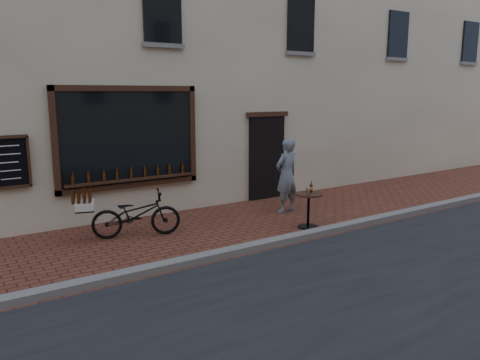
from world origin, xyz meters
TOP-DOWN VIEW (x-y plane):
  - ground at (0.00, 0.00)m, footprint 90.00×90.00m
  - kerb at (0.00, 0.20)m, footprint 90.00×0.25m
  - shop_building at (0.00, 6.50)m, footprint 28.00×6.20m
  - cargo_bicycle at (-2.33, 2.16)m, footprint 2.10×1.11m
  - bistro_table at (0.97, 0.73)m, footprint 0.58×0.58m
  - pedestrian at (1.41, 2.01)m, footprint 0.69×0.50m

SIDE VIEW (x-z plane):
  - ground at x=0.00m, z-range 0.00..0.00m
  - kerb at x=0.00m, z-range 0.00..0.12m
  - cargo_bicycle at x=-2.33m, z-range -0.02..0.95m
  - bistro_table at x=0.97m, z-range 0.03..1.02m
  - pedestrian at x=1.41m, z-range 0.00..1.78m
  - shop_building at x=0.00m, z-range 0.00..10.00m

